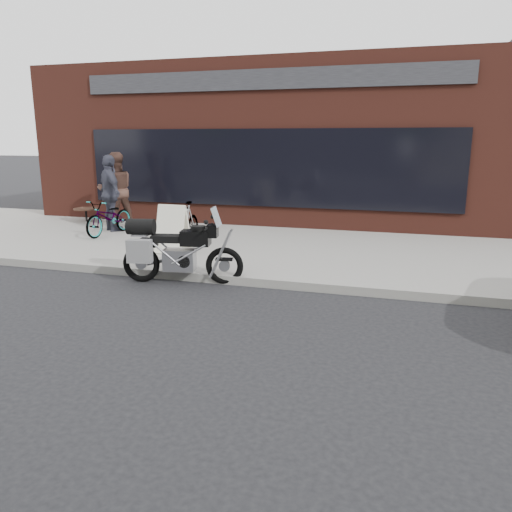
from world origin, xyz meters
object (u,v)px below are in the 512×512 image
bicycle_front (109,217)px  cafe_patron_left (116,190)px  bicycle_rear (185,224)px  cafe_table (86,209)px  cafe_patron_right (111,193)px  motorcycle (174,250)px  sandwich_sign (173,229)px

bicycle_front → cafe_patron_left: 1.35m
bicycle_front → bicycle_rear: (2.27, -0.58, 0.04)m
bicycle_rear → cafe_table: bicycle_rear is taller
cafe_patron_right → cafe_patron_left: bearing=-30.9°
motorcycle → cafe_table: (-4.90, 4.50, -0.08)m
bicycle_front → cafe_table: size_ratio=2.45×
bicycle_front → motorcycle: bearing=-37.0°
cafe_patron_left → cafe_patron_right: bearing=67.2°
sandwich_sign → cafe_table: bearing=147.5°
cafe_table → cafe_patron_left: size_ratio=0.34×
sandwich_sign → bicycle_front: bearing=153.2°
motorcycle → cafe_patron_right: cafe_patron_right is taller
sandwich_sign → cafe_table: sandwich_sign is taller
bicycle_front → cafe_patron_right: (-0.23, 0.47, 0.53)m
sandwich_sign → cafe_patron_left: 3.76m
cafe_table → cafe_patron_left: cafe_patron_left is taller
bicycle_rear → sandwich_sign: bearing=-87.0°
motorcycle → cafe_table: motorcycle is taller
motorcycle → bicycle_rear: 2.52m
bicycle_front → bicycle_rear: bearing=-8.1°
motorcycle → cafe_patron_right: (-3.37, 3.42, 0.53)m
motorcycle → cafe_patron_right: 4.83m
cafe_patron_left → cafe_patron_right: 0.70m
motorcycle → cafe_table: size_ratio=3.16×
bicycle_rear → cafe_patron_left: 3.28m
cafe_patron_left → cafe_patron_right: cafe_patron_left is taller
bicycle_front → cafe_patron_left: (-0.48, 1.13, 0.55)m
sandwich_sign → cafe_patron_right: cafe_patron_right is taller
motorcycle → cafe_patron_left: cafe_patron_left is taller
cafe_patron_right → bicycle_rear: bearing=-164.5°
sandwich_sign → bicycle_rear: bearing=97.7°
motorcycle → bicycle_front: motorcycle is taller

